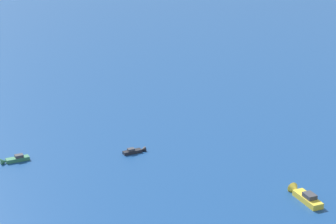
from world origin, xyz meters
The scene contains 3 objects.
motorboat_near_centre centered at (-39.97, -24.45, 0.49)m, with size 5.78×5.45×1.84m.
motorboat_far_stbd centered at (-23.43, -51.47, 0.58)m, with size 6.70×6.45×2.15m.
motorboat_offshore centered at (-28.95, 22.20, 0.83)m, with size 9.55×9.22×3.06m.
Camera 1 is at (108.24, 41.02, 69.89)m, focal length 70.70 mm.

